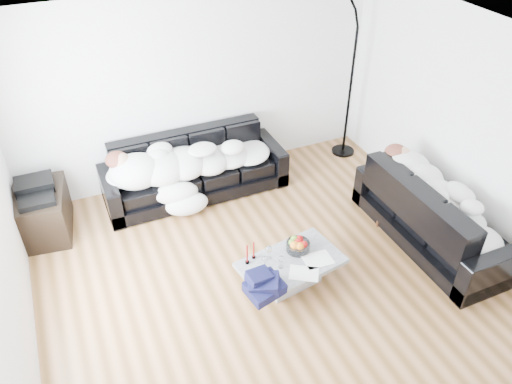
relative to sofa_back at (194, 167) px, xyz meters
name	(u,v)px	position (x,y,z in m)	size (l,w,h in m)	color
ground	(266,269)	(0.26, -1.78, -0.40)	(5.00, 5.00, 0.00)	brown
wall_back	(197,89)	(0.26, 0.47, 0.90)	(5.00, 0.02, 2.60)	silver
wall_right	(463,127)	(2.76, -1.78, 0.90)	(0.02, 4.50, 2.60)	silver
ceiling	(270,49)	(0.26, -1.78, 2.20)	(5.00, 5.00, 0.00)	white
sofa_back	(194,167)	(0.00, 0.00, 0.00)	(2.45, 0.85, 0.80)	black
sofa_right	(436,212)	(2.31, -2.11, 0.02)	(2.09, 0.90, 0.85)	black
sleeper_back	(194,155)	(0.00, -0.05, 0.23)	(2.08, 0.72, 0.42)	white
sleeper_right	(440,197)	(2.31, -2.11, 0.24)	(1.79, 0.76, 0.44)	white
teal_cushion	(402,165)	(2.25, -1.46, 0.32)	(0.36, 0.30, 0.20)	#0F6A5B
coffee_table	(291,272)	(0.42, -2.07, -0.24)	(1.10, 0.64, 0.32)	#939699
fruit_bowl	(298,244)	(0.56, -1.93, 0.00)	(0.26, 0.26, 0.16)	white
wine_glass_a	(269,252)	(0.21, -1.93, 0.01)	(0.07, 0.07, 0.18)	white
wine_glass_b	(265,262)	(0.12, -2.04, 0.00)	(0.06, 0.06, 0.15)	white
wine_glass_c	(281,262)	(0.27, -2.10, 0.00)	(0.07, 0.07, 0.16)	white
candle_left	(247,254)	(-0.03, -1.90, 0.04)	(0.05, 0.05, 0.25)	maroon
candle_right	(254,250)	(0.07, -1.86, 0.03)	(0.04, 0.04, 0.22)	maroon
newspaper_a	(318,259)	(0.69, -2.16, -0.07)	(0.31, 0.24, 0.01)	silver
newspaper_b	(304,273)	(0.45, -2.28, -0.07)	(0.31, 0.22, 0.01)	silver
navy_jacket	(265,278)	(-0.02, -2.33, 0.10)	(0.39, 0.32, 0.19)	black
shoes	(388,217)	(2.07, -1.59, -0.35)	(0.43, 0.31, 0.10)	#472311
av_cabinet	(43,213)	(-1.98, -0.06, -0.11)	(0.59, 0.86, 0.59)	black
stereo	(35,189)	(-1.98, -0.06, 0.26)	(0.44, 0.34, 0.13)	black
floor_lamp	(351,80)	(2.43, 0.08, 0.80)	(0.87, 0.35, 2.39)	black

